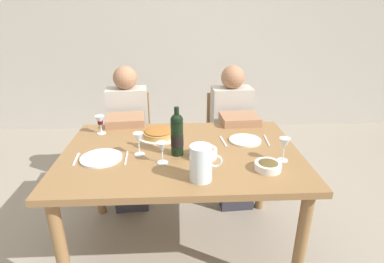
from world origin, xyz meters
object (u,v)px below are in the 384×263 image
(wine_bottle, at_px, (177,134))
(water_pitcher, at_px, (201,165))
(dinner_plate_right_setting, at_px, (101,158))
(wine_glass_spare, at_px, (162,148))
(dinner_plate_left_setting, at_px, (245,140))
(baked_tart, at_px, (159,134))
(diner_left, at_px, (129,132))
(chair_right, at_px, (227,134))
(salad_bowl, at_px, (203,152))
(wine_glass_centre, at_px, (284,145))
(wine_glass_left_diner, at_px, (100,121))
(wine_glass_right_diner, at_px, (138,139))
(chair_left, at_px, (131,134))
(dining_table, at_px, (181,164))
(olive_bowl, at_px, (268,165))
(diner_right, at_px, (233,131))

(wine_bottle, height_order, water_pitcher, wine_bottle)
(wine_bottle, relative_size, dinner_plate_right_setting, 1.23)
(wine_glass_spare, bearing_deg, dinner_plate_left_setting, 27.40)
(baked_tart, distance_m, diner_left, 0.56)
(water_pitcher, bearing_deg, chair_right, 74.48)
(wine_bottle, height_order, salad_bowl, wine_bottle)
(water_pitcher, bearing_deg, dinner_plate_right_setting, 155.53)
(baked_tart, relative_size, wine_glass_spare, 2.13)
(wine_glass_centre, height_order, wine_glass_spare, wine_glass_centre)
(wine_glass_spare, distance_m, diner_left, 0.92)
(wine_bottle, relative_size, wine_glass_left_diner, 2.28)
(wine_glass_right_diner, xyz_separation_m, chair_left, (-0.20, 0.95, -0.37))
(wine_glass_right_diner, xyz_separation_m, wine_glass_centre, (0.86, -0.12, 0.00))
(dinner_plate_right_setting, bearing_deg, wine_glass_centre, -3.82)
(water_pitcher, height_order, chair_left, water_pitcher)
(dinner_plate_left_setting, distance_m, diner_left, 1.04)
(chair_left, xyz_separation_m, chair_right, (0.90, -0.02, 0.00))
(baked_tart, distance_m, dinner_plate_left_setting, 0.60)
(wine_glass_centre, xyz_separation_m, diner_left, (-1.04, 0.83, -0.25))
(wine_bottle, xyz_separation_m, chair_right, (0.47, 0.93, -0.40))
(dining_table, relative_size, salad_bowl, 8.85)
(wine_glass_left_diner, xyz_separation_m, wine_glass_spare, (0.46, -0.47, -0.00))
(dining_table, height_order, chair_left, chair_left)
(olive_bowl, bearing_deg, wine_bottle, 156.66)
(wine_bottle, xyz_separation_m, dinner_plate_right_setting, (-0.46, -0.04, -0.13))
(baked_tart, distance_m, salad_bowl, 0.43)
(wine_bottle, distance_m, diner_left, 0.88)
(olive_bowl, height_order, diner_right, diner_right)
(dining_table, xyz_separation_m, chair_right, (0.44, 0.89, -0.17))
(wine_glass_centre, bearing_deg, dinner_plate_left_setting, 119.40)
(dinner_plate_left_setting, distance_m, chair_right, 0.80)
(wine_glass_left_diner, height_order, dinner_plate_right_setting, wine_glass_left_diner)
(olive_bowl, height_order, chair_left, chair_left)
(wine_glass_centre, distance_m, chair_left, 1.55)
(dining_table, height_order, wine_glass_right_diner, wine_glass_right_diner)
(chair_left, bearing_deg, diner_left, 89.15)
(olive_bowl, height_order, dinner_plate_left_setting, olive_bowl)
(wine_bottle, bearing_deg, chair_left, 114.40)
(wine_glass_right_diner, distance_m, dinner_plate_left_setting, 0.73)
(wine_glass_right_diner, bearing_deg, dinner_plate_left_setting, 13.71)
(chair_left, height_order, chair_right, same)
(wine_bottle, height_order, diner_right, diner_right)
(baked_tart, xyz_separation_m, wine_glass_right_diner, (-0.11, -0.26, 0.07))
(wine_glass_right_diner, relative_size, chair_left, 0.17)
(dining_table, bearing_deg, chair_left, 116.54)
(dining_table, xyz_separation_m, olive_bowl, (0.48, -0.26, 0.12))
(baked_tart, height_order, wine_glass_centre, wine_glass_centre)
(dining_table, bearing_deg, wine_glass_right_diner, -172.45)
(wine_glass_left_diner, xyz_separation_m, dinner_plate_right_setting, (0.09, -0.40, -0.09))
(baked_tart, bearing_deg, wine_bottle, -64.34)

